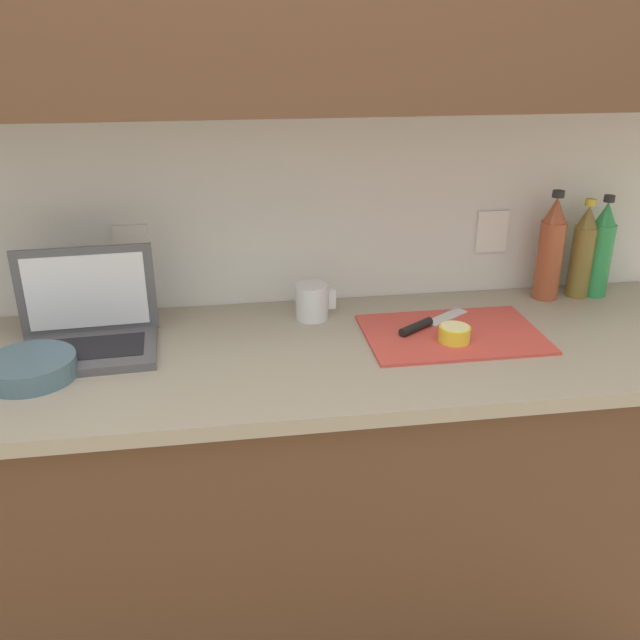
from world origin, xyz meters
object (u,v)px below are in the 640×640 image
bottle_green_soda (551,250)px  bottle_water_clear (600,250)px  bottle_oil_tall (583,253)px  knife (423,325)px  measuring_cup (312,302)px  cutting_board (452,334)px  lemon_half_cut (454,334)px  bowl_white (30,368)px  laptop (88,327)px

bottle_green_soda → bottle_water_clear: bottle_green_soda is taller
bottle_green_soda → bottle_oil_tall: bottle_green_soda is taller
knife → measuring_cup: measuring_cup is taller
cutting_board → bottle_oil_tall: (0.44, 0.21, 0.13)m
bottle_water_clear → lemon_half_cut: bearing=-152.9°
cutting_board → knife: bearing=148.8°
lemon_half_cut → bottle_oil_tall: bottle_oil_tall is taller
lemon_half_cut → bowl_white: 0.98m
lemon_half_cut → bowl_white: bearing=-178.4°
bottle_green_soda → laptop: bearing=-173.0°
bottle_green_soda → bottle_oil_tall: size_ratio=1.09×
bottle_green_soda → bottle_water_clear: size_ratio=1.06×
bowl_white → bottle_oil_tall: bearing=11.3°
cutting_board → bottle_green_soda: (0.35, 0.21, 0.14)m
bottle_oil_tall → bottle_water_clear: bottle_water_clear is taller
cutting_board → bottle_green_soda: bearing=31.5°
cutting_board → bowl_white: size_ratio=2.22×
laptop → knife: size_ratio=1.48×
knife → bowl_white: size_ratio=1.13×
knife → bowl_white: bearing=152.4°
bottle_oil_tall → bowl_white: size_ratio=1.43×
laptop → bottle_oil_tall: (1.33, 0.15, 0.07)m
laptop → bowl_white: bearing=-131.1°
lemon_half_cut → knife: bearing=120.4°
laptop → cutting_board: 0.89m
cutting_board → bottle_water_clear: bottle_water_clear is taller
laptop → knife: 0.82m
measuring_cup → knife: bearing=-24.8°
measuring_cup → bowl_white: measuring_cup is taller
bottle_green_soda → bottle_oil_tall: 0.10m
knife → bottle_water_clear: bearing=-17.6°
knife → bottle_green_soda: bottle_green_soda is taller
knife → bottle_green_soda: (0.41, 0.17, 0.13)m
laptop → bottle_water_clear: 1.40m
laptop → bottle_green_soda: size_ratio=1.07×
laptop → measuring_cup: laptop is taller
bottle_green_soda → bowl_white: bearing=-167.9°
bowl_white → bottle_green_soda: bearing=12.1°
bottle_oil_tall → measuring_cup: size_ratio=2.64×
bottle_oil_tall → bottle_water_clear: (0.05, 0.00, 0.00)m
bowl_white → laptop: bearing=52.1°
knife → bottle_water_clear: size_ratio=0.77×
measuring_cup → cutting_board: bearing=-26.1°
cutting_board → measuring_cup: bearing=153.9°
laptop → measuring_cup: bearing=7.4°
bottle_green_soda → bowl_white: 1.38m
lemon_half_cut → bottle_green_soda: (0.36, 0.26, 0.11)m
laptop → bottle_green_soda: bearing=3.9°
knife → bottle_water_clear: bottle_water_clear is taller
knife → measuring_cup: bearing=120.5°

